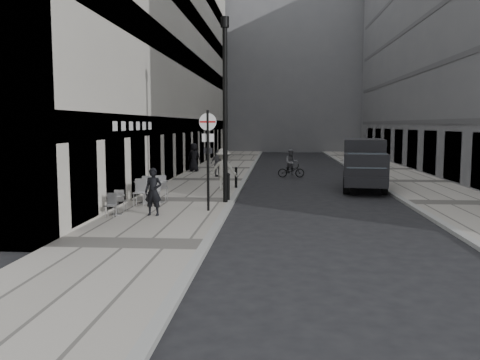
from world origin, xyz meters
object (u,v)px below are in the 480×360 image
Objects in this scene: sign_post at (208,147)px; panel_van at (364,162)px; walking_man at (153,192)px; cyclist at (291,166)px; lamppost at (225,101)px.

panel_van is (6.62, 7.23, -1.01)m from sign_post.
walking_man is 0.94× the size of cyclist.
lamppost is 8.55m from panel_van.
walking_man reaches higher than cyclist.
cyclist is at bearing 128.76° from panel_van.
walking_man is at bearing -145.55° from sign_post.
lamppost reaches higher than sign_post.
lamppost is 1.32× the size of panel_van.
walking_man is at bearing -113.38° from cyclist.
sign_post is 13.25m from cyclist.
panel_van is (6.22, 5.21, -2.69)m from lamppost.
lamppost reaches higher than walking_man.
walking_man is 14.69m from cyclist.
walking_man is 2.50m from sign_post.
walking_man is 0.23× the size of lamppost.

